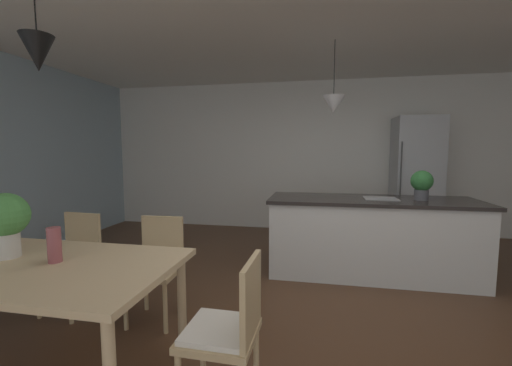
# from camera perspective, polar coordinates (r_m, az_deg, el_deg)

# --- Properties ---
(ground_plane) EXTENTS (10.00, 8.40, 0.04)m
(ground_plane) POSITION_cam_1_polar(r_m,az_deg,el_deg) (3.10, 12.25, -22.69)
(ground_plane) COLOR #4C301E
(wall_back_kitchen) EXTENTS (10.00, 0.12, 2.70)m
(wall_back_kitchen) POSITION_cam_1_polar(r_m,az_deg,el_deg) (5.99, 11.89, 4.60)
(wall_back_kitchen) COLOR white
(wall_back_kitchen) RESTS_ON ground_plane
(dining_table) EXTENTS (1.84, 0.95, 0.76)m
(dining_table) POSITION_cam_1_polar(r_m,az_deg,el_deg) (2.50, -35.56, -12.90)
(dining_table) COLOR #D1B284
(dining_table) RESTS_ON ground_plane
(chair_kitchen_end) EXTENTS (0.41, 0.41, 0.87)m
(chair_kitchen_end) POSITION_cam_1_polar(r_m,az_deg,el_deg) (1.94, -4.95, -24.32)
(chair_kitchen_end) COLOR tan
(chair_kitchen_end) RESTS_ON ground_plane
(chair_far_left) EXTENTS (0.42, 0.42, 0.87)m
(chair_far_left) POSITION_cam_1_polar(r_m,az_deg,el_deg) (3.42, -29.74, -11.57)
(chair_far_left) COLOR tan
(chair_far_left) RESTS_ON ground_plane
(chair_far_right) EXTENTS (0.42, 0.42, 0.87)m
(chair_far_right) POSITION_cam_1_polar(r_m,az_deg,el_deg) (2.97, -17.23, -13.68)
(chair_far_right) COLOR tan
(chair_far_right) RESTS_ON ground_plane
(kitchen_island) EXTENTS (2.34, 0.83, 0.91)m
(kitchen_island) POSITION_cam_1_polar(r_m,az_deg,el_deg) (4.02, 19.70, -8.83)
(kitchen_island) COLOR silver
(kitchen_island) RESTS_ON ground_plane
(refrigerator) EXTENTS (0.69, 0.67, 1.99)m
(refrigerator) POSITION_cam_1_polar(r_m,az_deg,el_deg) (5.82, 26.47, 0.63)
(refrigerator) COLOR #B2B5B7
(refrigerator) RESTS_ON ground_plane
(pendant_over_table) EXTENTS (0.18, 0.18, 0.80)m
(pendant_over_table) POSITION_cam_1_polar(r_m,az_deg,el_deg) (2.36, -34.26, 18.56)
(pendant_over_table) COLOR black
(pendant_over_island_main) EXTENTS (0.25, 0.25, 0.82)m
(pendant_over_island_main) POSITION_cam_1_polar(r_m,az_deg,el_deg) (3.89, 13.61, 13.45)
(pendant_over_island_main) COLOR black
(potted_plant_on_island) EXTENTS (0.23, 0.23, 0.33)m
(potted_plant_on_island) POSITION_cam_1_polar(r_m,az_deg,el_deg) (4.03, 27.36, -0.05)
(potted_plant_on_island) COLOR #4C4C51
(potted_plant_on_island) RESTS_ON kitchen_island
(potted_plant_on_table) EXTENTS (0.28, 0.28, 0.42)m
(potted_plant_on_table) POSITION_cam_1_polar(r_m,az_deg,el_deg) (2.62, -38.09, -5.06)
(potted_plant_on_table) COLOR beige
(potted_plant_on_table) RESTS_ON dining_table
(vase_on_dining_table) EXTENTS (0.08, 0.08, 0.22)m
(vase_on_dining_table) POSITION_cam_1_polar(r_m,az_deg,el_deg) (2.36, -32.19, -9.28)
(vase_on_dining_table) COLOR #994C51
(vase_on_dining_table) RESTS_ON dining_table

